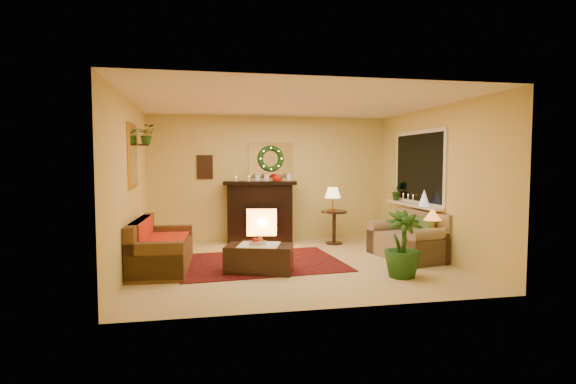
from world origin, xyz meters
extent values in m
plane|color=beige|center=(0.00, 0.00, 0.00)|extent=(5.00, 5.00, 0.00)
plane|color=white|center=(0.00, 0.00, 2.60)|extent=(5.00, 5.00, 0.00)
plane|color=#EFD88C|center=(0.00, 2.25, 1.30)|extent=(5.00, 5.00, 0.00)
plane|color=#EFD88C|center=(0.00, -2.25, 1.30)|extent=(5.00, 5.00, 0.00)
plane|color=#EFD88C|center=(-2.50, 0.00, 1.30)|extent=(4.50, 4.50, 0.00)
plane|color=#EFD88C|center=(2.50, 0.00, 1.30)|extent=(4.50, 4.50, 0.00)
cube|color=#4C0806|center=(-0.51, 0.18, 0.01)|extent=(2.78, 2.17, 0.01)
cube|color=brown|center=(-2.04, 0.09, 0.43)|extent=(0.89, 1.85, 0.78)
cube|color=red|center=(-2.06, 0.26, 0.46)|extent=(0.78, 1.27, 0.02)
cube|color=black|center=(-0.25, 1.99, 0.55)|extent=(1.35, 0.60, 1.19)
sphere|color=red|center=(0.10, 1.99, 1.30)|extent=(0.20, 0.20, 0.20)
cylinder|color=beige|center=(-0.74, 1.99, 1.26)|extent=(0.06, 0.06, 0.17)
cylinder|color=#EEEDBE|center=(-0.48, 1.94, 1.26)|extent=(0.06, 0.06, 0.18)
cube|color=white|center=(0.00, 2.23, 1.70)|extent=(0.92, 0.02, 0.72)
torus|color=#194719|center=(0.00, 2.19, 1.72)|extent=(0.55, 0.11, 0.55)
cube|color=#381E11|center=(-1.35, 2.23, 1.55)|extent=(0.32, 0.03, 0.48)
cube|color=gold|center=(-2.48, 0.30, 1.75)|extent=(0.03, 0.84, 1.00)
imported|color=#194719|center=(-2.34, 1.05, 1.97)|extent=(0.33, 0.28, 0.36)
cube|color=gray|center=(2.06, 0.06, 0.42)|extent=(1.06, 1.52, 0.80)
cube|color=white|center=(2.48, 0.55, 1.55)|extent=(0.03, 1.86, 1.36)
cube|color=black|center=(2.47, 0.55, 1.55)|extent=(0.02, 1.70, 1.22)
cube|color=white|center=(2.38, 0.55, 0.87)|extent=(0.22, 1.86, 0.04)
cone|color=white|center=(2.34, 0.07, 1.04)|extent=(0.19, 0.19, 0.28)
imported|color=#2F5928|center=(2.39, 1.25, 1.08)|extent=(0.26, 0.21, 0.48)
cylinder|color=#341E15|center=(1.19, 1.57, 0.33)|extent=(0.63, 0.63, 0.67)
cone|color=#FFEB8A|center=(1.16, 1.58, 0.88)|extent=(0.31, 0.31, 0.48)
cube|color=#442114|center=(2.26, -0.36, 0.27)|extent=(0.44, 0.44, 0.51)
cone|color=orange|center=(2.25, -0.39, 0.74)|extent=(0.28, 0.28, 0.42)
cube|color=#3E2118|center=(-0.60, -0.44, 0.21)|extent=(1.10, 0.81, 0.41)
cylinder|color=beige|center=(-0.62, -0.47, 0.45)|extent=(0.26, 0.26, 0.06)
imported|color=black|center=(1.39, -1.10, 0.45)|extent=(1.62, 1.62, 2.87)
camera|label=1|loc=(-1.47, -7.04, 1.68)|focal=28.00mm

